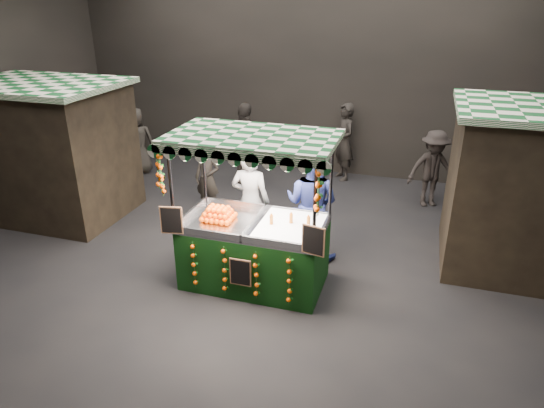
% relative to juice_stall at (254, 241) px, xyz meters
% --- Properties ---
extents(ground, '(12.00, 12.00, 0.00)m').
position_rel_juice_stall_xyz_m(ground, '(-0.28, 0.33, -0.72)').
color(ground, black).
rests_on(ground, ground).
extents(market_hall, '(12.10, 10.10, 5.05)m').
position_rel_juice_stall_xyz_m(market_hall, '(-0.28, 0.33, 2.66)').
color(market_hall, black).
rests_on(market_hall, ground).
extents(neighbour_stall_left, '(3.00, 2.20, 2.60)m').
position_rel_juice_stall_xyz_m(neighbour_stall_left, '(-4.68, 1.33, 0.58)').
color(neighbour_stall_left, black).
rests_on(neighbour_stall_left, ground).
extents(juice_stall, '(2.41, 1.42, 2.34)m').
position_rel_juice_stall_xyz_m(juice_stall, '(0.00, 0.00, 0.00)').
color(juice_stall, black).
rests_on(juice_stall, ground).
extents(vendor_grey, '(0.67, 0.44, 1.81)m').
position_rel_juice_stall_xyz_m(vendor_grey, '(-0.41, 1.00, 0.18)').
color(vendor_grey, gray).
rests_on(vendor_grey, ground).
extents(vendor_blue, '(1.04, 0.88, 1.89)m').
position_rel_juice_stall_xyz_m(vendor_blue, '(0.61, 1.12, 0.22)').
color(vendor_blue, navy).
rests_on(vendor_blue, ground).
extents(shopper_0, '(0.61, 0.47, 1.51)m').
position_rel_juice_stall_xyz_m(shopper_0, '(-1.72, 2.16, 0.03)').
color(shopper_0, '#2D2824').
rests_on(shopper_0, ground).
extents(shopper_1, '(0.99, 1.01, 1.65)m').
position_rel_juice_stall_xyz_m(shopper_1, '(3.40, 2.63, 0.10)').
color(shopper_1, black).
rests_on(shopper_1, ground).
extents(shopper_2, '(1.21, 0.69, 1.94)m').
position_rel_juice_stall_xyz_m(shopper_2, '(-1.47, 3.69, 0.24)').
color(shopper_2, '#2E2925').
rests_on(shopper_2, ground).
extents(shopper_3, '(1.18, 0.94, 1.60)m').
position_rel_juice_stall_xyz_m(shopper_3, '(2.50, 3.90, 0.08)').
color(shopper_3, '#282320').
rests_on(shopper_3, ground).
extents(shopper_4, '(0.93, 0.81, 1.60)m').
position_rel_juice_stall_xyz_m(shopper_4, '(-4.34, 3.88, 0.08)').
color(shopper_4, '#2D2925').
rests_on(shopper_4, ground).
extents(shopper_5, '(0.93, 1.47, 1.52)m').
position_rel_juice_stall_xyz_m(shopper_5, '(3.32, 4.03, 0.03)').
color(shopper_5, '#2B2523').
rests_on(shopper_5, ground).
extents(shopper_6, '(0.73, 0.79, 1.81)m').
position_rel_juice_stall_xyz_m(shopper_6, '(0.50, 4.93, 0.18)').
color(shopper_6, black).
rests_on(shopper_6, ground).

